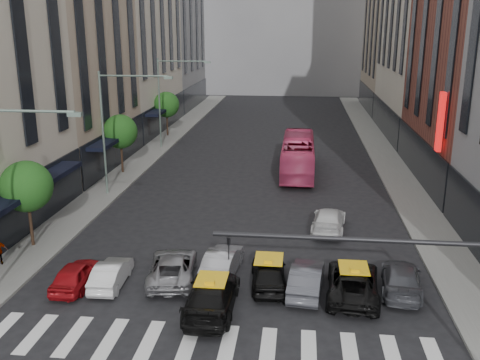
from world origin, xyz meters
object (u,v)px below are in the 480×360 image
(car_red, at_px, (76,275))
(bus, at_px, (298,155))
(taxi_center, at_px, (269,273))
(streetlamp_mid, at_px, (115,117))
(car_white_front, at_px, (111,273))
(streetlamp_far, at_px, (168,91))
(taxi_left, at_px, (212,295))

(car_red, bearing_deg, bus, -116.07)
(taxi_center, bearing_deg, bus, -98.22)
(streetlamp_mid, relative_size, car_white_front, 2.44)
(car_red, xyz_separation_m, bus, (10.53, 22.21, 0.93))
(bus, bearing_deg, taxi_center, 87.03)
(streetlamp_mid, xyz_separation_m, streetlamp_far, (0.00, 16.00, 0.00))
(taxi_left, bearing_deg, car_red, -12.56)
(streetlamp_mid, bearing_deg, taxi_center, -47.88)
(taxi_center, bearing_deg, car_red, 2.00)
(car_white_front, bearing_deg, streetlamp_far, -84.18)
(car_red, relative_size, car_white_front, 1.01)
(streetlamp_mid, distance_m, streetlamp_far, 16.00)
(streetlamp_mid, height_order, streetlamp_far, same)
(car_red, relative_size, taxi_center, 0.90)
(streetlamp_mid, height_order, bus, streetlamp_mid)
(streetlamp_far, xyz_separation_m, bus, (13.17, -8.12, -4.33))
(streetlamp_mid, bearing_deg, bus, 30.88)
(streetlamp_mid, height_order, car_white_front, streetlamp_mid)
(car_white_front, distance_m, taxi_left, 5.62)
(streetlamp_far, height_order, car_red, streetlamp_far)
(taxi_left, height_order, bus, bus)
(car_white_front, height_order, bus, bus)
(streetlamp_far, height_order, taxi_left, streetlamp_far)
(streetlamp_mid, xyz_separation_m, taxi_center, (11.94, -13.21, -5.20))
(streetlamp_far, relative_size, car_red, 2.41)
(car_red, distance_m, taxi_center, 9.37)
(car_red, height_order, bus, bus)
(taxi_center, xyz_separation_m, bus, (1.23, 21.09, 0.86))
(streetlamp_far, distance_m, taxi_center, 31.98)
(taxi_center, distance_m, bus, 21.14)
(streetlamp_mid, bearing_deg, streetlamp_far, 90.00)
(streetlamp_mid, height_order, taxi_left, streetlamp_mid)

